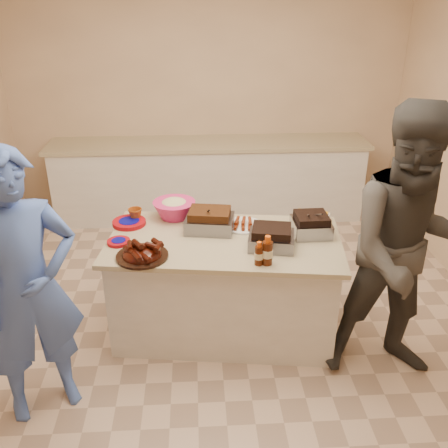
{
  "coord_description": "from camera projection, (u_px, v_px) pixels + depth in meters",
  "views": [
    {
      "loc": [
        -0.16,
        -3.27,
        2.49
      ],
      "look_at": [
        0.04,
        0.03,
        0.91
      ],
      "focal_mm": 40.0,
      "sensor_mm": 36.0,
      "label": 1
    }
  ],
  "objects": [
    {
      "name": "room",
      "position": [
        219.0,
        327.0,
        4.03
      ],
      "size": [
        4.5,
        5.0,
        2.7
      ],
      "primitive_type": null,
      "color": "beige",
      "rests_on": "ground"
    },
    {
      "name": "back_counter",
      "position": [
        209.0,
        179.0,
        5.81
      ],
      "size": [
        3.6,
        0.64,
        0.9
      ],
      "primitive_type": null,
      "color": "silver",
      "rests_on": "ground"
    },
    {
      "name": "island",
      "position": [
        224.0,
        328.0,
        4.01
      ],
      "size": [
        1.81,
        1.11,
        0.81
      ],
      "primitive_type": null,
      "rotation": [
        0.0,
        0.0,
        -0.13
      ],
      "color": "silver",
      "rests_on": "ground"
    },
    {
      "name": "rib_platter",
      "position": [
        142.0,
        257.0,
        3.42
      ],
      "size": [
        0.39,
        0.39,
        0.14
      ],
      "primitive_type": null,
      "rotation": [
        0.0,
        0.0,
        -0.08
      ],
      "color": "#3B0D05",
      "rests_on": "island"
    },
    {
      "name": "pulled_pork_tray",
      "position": [
        210.0,
        230.0,
        3.8
      ],
      "size": [
        0.4,
        0.32,
        0.11
      ],
      "primitive_type": "cube",
      "rotation": [
        0.0,
        0.0,
        -0.16
      ],
      "color": "#47230F",
      "rests_on": "island"
    },
    {
      "name": "brisket_tray",
      "position": [
        271.0,
        246.0,
        3.56
      ],
      "size": [
        0.36,
        0.32,
        0.09
      ],
      "primitive_type": "cube",
      "rotation": [
        0.0,
        0.0,
        -0.19
      ],
      "color": "black",
      "rests_on": "island"
    },
    {
      "name": "roasting_pan",
      "position": [
        310.0,
        234.0,
        3.74
      ],
      "size": [
        0.28,
        0.28,
        0.11
      ],
      "primitive_type": "cube",
      "rotation": [
        0.0,
        0.0,
        0.02
      ],
      "color": "gray",
      "rests_on": "island"
    },
    {
      "name": "coleslaw_bowl",
      "position": [
        175.0,
        217.0,
        4.01
      ],
      "size": [
        0.38,
        0.38,
        0.23
      ],
      "primitive_type": null,
      "rotation": [
        0.0,
        0.0,
        -0.13
      ],
      "color": "#D2276A",
      "rests_on": "island"
    },
    {
      "name": "sausage_plate",
      "position": [
        243.0,
        226.0,
        3.86
      ],
      "size": [
        0.35,
        0.35,
        0.05
      ],
      "primitive_type": "cylinder",
      "rotation": [
        0.0,
        0.0,
        -0.18
      ],
      "color": "silver",
      "rests_on": "island"
    },
    {
      "name": "mac_cheese_dish",
      "position": [
        311.0,
        222.0,
        3.93
      ],
      "size": [
        0.32,
        0.28,
        0.07
      ],
      "primitive_type": "cube",
      "rotation": [
        0.0,
        0.0,
        -0.36
      ],
      "color": "orange",
      "rests_on": "island"
    },
    {
      "name": "bbq_bottle_a",
      "position": [
        259.0,
        264.0,
        3.33
      ],
      "size": [
        0.06,
        0.06,
        0.17
      ],
      "primitive_type": "cylinder",
      "rotation": [
        0.0,
        0.0,
        -0.13
      ],
      "color": "#3D1607",
      "rests_on": "island"
    },
    {
      "name": "bbq_bottle_b",
      "position": [
        267.0,
        264.0,
        3.34
      ],
      "size": [
        0.08,
        0.08,
        0.21
      ],
      "primitive_type": "cylinder",
      "rotation": [
        0.0,
        0.0,
        -0.13
      ],
      "color": "#3D1607",
      "rests_on": "island"
    },
    {
      "name": "mustard_bottle",
      "position": [
        189.0,
        229.0,
        3.82
      ],
      "size": [
        0.05,
        0.05,
        0.12
      ],
      "primitive_type": "cylinder",
      "rotation": [
        0.0,
        0.0,
        -0.13
      ],
      "color": "yellow",
      "rests_on": "island"
    },
    {
      "name": "sauce_bowl",
      "position": [
        210.0,
        231.0,
        3.79
      ],
      "size": [
        0.15,
        0.06,
        0.14
      ],
      "primitive_type": "imported",
      "rotation": [
        0.0,
        0.0,
        -0.13
      ],
      "color": "silver",
      "rests_on": "island"
    },
    {
      "name": "plate_stack_large",
      "position": [
        129.0,
        224.0,
        3.89
      ],
      "size": [
        0.29,
        0.29,
        0.03
      ],
      "primitive_type": "cylinder",
      "rotation": [
        0.0,
        0.0,
        -0.13
      ],
      "color": "maroon",
      "rests_on": "island"
    },
    {
      "name": "plate_stack_small",
      "position": [
        119.0,
        243.0,
        3.61
      ],
      "size": [
        0.19,
        0.19,
        0.02
      ],
      "primitive_type": "cylinder",
      "rotation": [
        0.0,
        0.0,
        -0.13
      ],
      "color": "maroon",
      "rests_on": "island"
    },
    {
      "name": "plastic_cup",
      "position": [
        136.0,
        220.0,
        3.95
      ],
      "size": [
        0.12,
        0.12,
        0.11
      ],
      "primitive_type": "imported",
      "rotation": [
        0.0,
        0.0,
        -0.13
      ],
      "color": "#944313",
      "rests_on": "island"
    },
    {
      "name": "basket_stack",
      "position": [
        208.0,
        218.0,
        3.99
      ],
      "size": [
        0.2,
        0.17,
        0.09
      ],
      "primitive_type": "cube",
      "rotation": [
        0.0,
        0.0,
        -0.2
      ],
      "color": "maroon",
      "rests_on": "island"
    },
    {
      "name": "guest_blue",
      "position": [
        50.0,
        401.0,
        3.31
      ],
      "size": [
        1.38,
        1.85,
        0.42
      ],
      "primitive_type": "imported",
      "rotation": [
        0.0,
        0.0,
        0.48
      ],
      "color": "#4666BE",
      "rests_on": "ground"
    },
    {
      "name": "guest_gray",
      "position": [
        388.0,
        366.0,
        3.61
      ],
      "size": [
        1.05,
        1.97,
        0.72
      ],
      "primitive_type": "imported",
      "rotation": [
        0.0,
        0.0,
        -0.07
      ],
      "color": "#46433E",
      "rests_on": "ground"
    }
  ]
}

